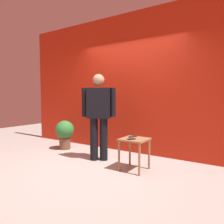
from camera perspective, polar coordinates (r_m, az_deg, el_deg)
ground_plane at (r=3.98m, az=-5.12°, el=-14.39°), size 12.00×12.00×0.00m
back_wall_red at (r=4.92m, az=4.84°, el=7.52°), size 6.10×0.12×3.11m
standing_person at (r=4.22m, az=-3.54°, el=-0.12°), size 0.63×0.44×1.70m
side_table at (r=3.73m, az=5.95°, el=-8.53°), size 0.44×0.44×0.55m
cell_phone at (r=3.63m, az=5.16°, el=-7.16°), size 0.13×0.16×0.01m
tv_remote at (r=3.82m, az=5.54°, el=-6.50°), size 0.09×0.18×0.02m
potted_plant at (r=5.29m, az=-12.43°, el=-5.26°), size 0.44×0.44×0.69m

